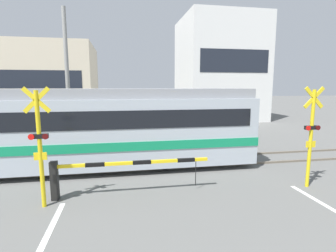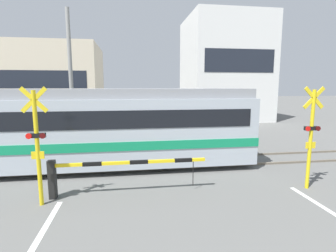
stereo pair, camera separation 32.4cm
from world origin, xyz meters
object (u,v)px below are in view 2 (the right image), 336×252
(crossing_barrier_far, at_px, (208,133))
(crossing_barrier_near, at_px, (98,170))
(pedestrian, at_px, (172,122))
(commuter_train, at_px, (11,128))
(crossing_signal_left, at_px, (37,142))
(crossing_signal_right, at_px, (311,133))

(crossing_barrier_far, bearing_deg, crossing_barrier_near, -132.72)
(crossing_barrier_far, bearing_deg, pedestrian, 110.78)
(commuter_train, height_order, crossing_signal_left, crossing_signal_left)
(commuter_train, bearing_deg, crossing_barrier_near, -39.91)
(crossing_signal_left, bearing_deg, commuter_train, 121.09)
(commuter_train, xyz_separation_m, crossing_barrier_far, (8.44, 2.52, -0.88))
(commuter_train, relative_size, crossing_signal_left, 5.77)
(crossing_signal_right, bearing_deg, crossing_barrier_far, 104.23)
(crossing_signal_left, height_order, crossing_signal_right, same)
(commuter_train, distance_m, crossing_barrier_far, 8.85)
(crossing_signal_right, distance_m, pedestrian, 9.74)
(crossing_signal_right, relative_size, pedestrian, 1.93)
(crossing_barrier_far, bearing_deg, commuter_train, -163.38)
(crossing_barrier_near, relative_size, crossing_signal_right, 1.44)
(crossing_barrier_far, xyz_separation_m, crossing_signal_left, (-6.46, -5.80, 0.98))
(commuter_train, bearing_deg, crossing_signal_left, -58.91)
(crossing_signal_left, bearing_deg, crossing_signal_right, 0.00)
(commuter_train, height_order, crossing_barrier_far, commuter_train)
(commuter_train, bearing_deg, crossing_barrier_far, 16.62)
(crossing_barrier_far, distance_m, crossing_signal_left, 8.74)
(commuter_train, distance_m, pedestrian, 9.34)
(crossing_signal_left, xyz_separation_m, pedestrian, (5.13, 9.29, -0.81))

